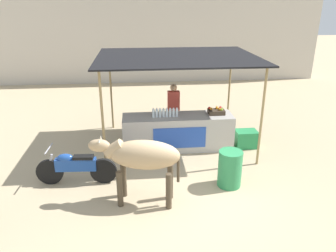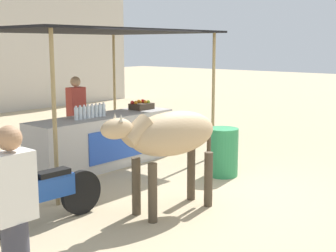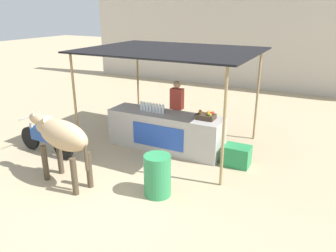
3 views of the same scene
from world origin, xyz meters
TOP-DOWN VIEW (x-y plane):
  - ground_plane at (0.00, 0.00)m, footprint 60.00×60.00m
  - building_wall_far at (0.00, 10.21)m, footprint 16.00×0.50m
  - stall_counter at (0.00, 2.20)m, footprint 3.00×0.82m
  - stall_awning at (0.00, 2.50)m, footprint 4.20×3.20m
  - water_bottle_row at (-0.35, 2.15)m, footprint 0.70×0.07m
  - fruit_crate at (1.07, 2.26)m, footprint 0.44×0.32m
  - vendor_behind_counter at (-0.03, 2.95)m, footprint 0.34×0.22m
  - cooler_box at (1.93, 2.10)m, footprint 0.60×0.44m
  - water_barrel at (0.91, 0.14)m, footprint 0.53×0.53m
  - cow at (-1.04, -0.30)m, footprint 1.85×0.76m
  - motorcycle_parked at (-2.52, 0.56)m, footprint 1.80×0.55m

SIDE VIEW (x-z plane):
  - ground_plane at x=0.00m, z-range 0.00..0.00m
  - cooler_box at x=1.93m, z-range 0.00..0.48m
  - water_barrel at x=0.91m, z-range 0.00..0.84m
  - motorcycle_parked at x=-2.52m, z-range -0.02..0.88m
  - stall_counter at x=0.00m, z-range 0.00..0.96m
  - vendor_behind_counter at x=-0.03m, z-range 0.02..1.67m
  - cow at x=-1.04m, z-range 0.32..1.75m
  - fruit_crate at x=1.07m, z-range 0.94..1.13m
  - water_bottle_row at x=-0.35m, z-range 0.95..1.20m
  - stall_awning at x=0.00m, z-range 1.16..3.68m
  - building_wall_far at x=0.00m, z-range 0.00..5.78m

